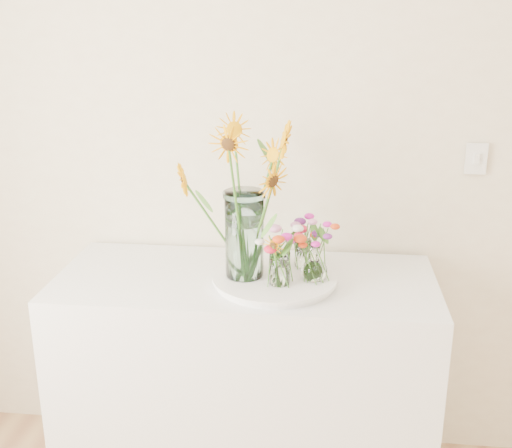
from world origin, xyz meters
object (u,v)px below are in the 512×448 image
(counter, at_px, (246,383))
(tray, at_px, (275,281))
(small_vase_a, at_px, (280,269))
(small_vase_b, at_px, (315,263))
(small_vase_c, at_px, (303,254))
(mason_jar, at_px, (244,235))

(counter, xyz_separation_m, tray, (0.11, -0.05, 0.46))
(small_vase_a, relative_size, small_vase_b, 0.93)
(counter, height_order, small_vase_a, small_vase_a)
(counter, xyz_separation_m, small_vase_c, (0.21, 0.06, 0.53))
(mason_jar, xyz_separation_m, small_vase_c, (0.20, 0.11, -0.11))
(tray, distance_m, small_vase_a, 0.10)
(counter, distance_m, small_vase_b, 0.60)
(mason_jar, bearing_deg, small_vase_b, -2.10)
(counter, height_order, small_vase_c, small_vase_c)
(mason_jar, bearing_deg, counter, 95.42)
(mason_jar, distance_m, small_vase_c, 0.26)
(counter, height_order, tray, tray)
(small_vase_a, distance_m, small_vase_c, 0.19)
(counter, xyz_separation_m, small_vase_b, (0.25, -0.06, 0.54))
(small_vase_c, bearing_deg, small_vase_a, -112.85)
(tray, distance_m, mason_jar, 0.20)
(small_vase_b, bearing_deg, small_vase_c, 110.54)
(tray, height_order, small_vase_c, small_vase_c)
(counter, relative_size, mason_jar, 4.38)
(counter, distance_m, small_vase_c, 0.57)
(counter, bearing_deg, small_vase_b, -13.80)
(small_vase_b, bearing_deg, counter, 166.20)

